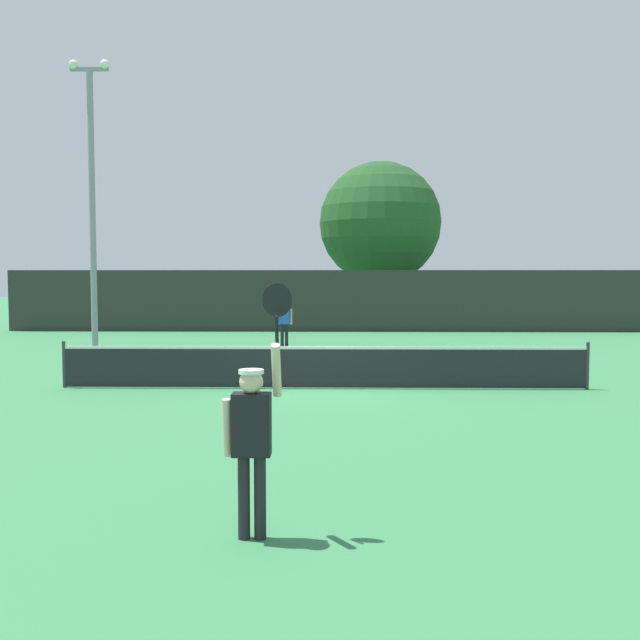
{
  "coord_description": "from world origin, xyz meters",
  "views": [
    {
      "loc": [
        0.24,
        -16.29,
        2.64
      ],
      "look_at": [
        -0.17,
        4.14,
        1.29
      ],
      "focal_mm": 40.47,
      "sensor_mm": 36.0,
      "label": 1
    }
  ],
  "objects_px": {
    "player_receiving": "(284,319)",
    "parked_car_mid": "(461,308)",
    "parked_car_near": "(194,306)",
    "player_serving": "(253,427)",
    "light_pole": "(92,193)",
    "tennis_ball": "(310,383)",
    "large_tree": "(380,223)",
    "parked_car_far": "(521,306)"
  },
  "relations": [
    {
      "from": "tennis_ball",
      "to": "parked_car_far",
      "type": "relative_size",
      "value": 0.02
    },
    {
      "from": "player_serving",
      "to": "large_tree",
      "type": "relative_size",
      "value": 0.31
    },
    {
      "from": "player_serving",
      "to": "tennis_ball",
      "type": "xyz_separation_m",
      "value": [
        0.22,
        9.82,
        -1.09
      ]
    },
    {
      "from": "large_tree",
      "to": "parked_car_far",
      "type": "xyz_separation_m",
      "value": [
        7.94,
        2.41,
        -4.41
      ]
    },
    {
      "from": "player_receiving",
      "to": "parked_car_near",
      "type": "relative_size",
      "value": 0.38
    },
    {
      "from": "player_receiving",
      "to": "parked_car_far",
      "type": "xyz_separation_m",
      "value": [
        12.08,
        14.22,
        -0.21
      ]
    },
    {
      "from": "player_serving",
      "to": "tennis_ball",
      "type": "bearing_deg",
      "value": 88.74
    },
    {
      "from": "player_receiving",
      "to": "light_pole",
      "type": "xyz_separation_m",
      "value": [
        -5.19,
        -4.83,
        3.92
      ]
    },
    {
      "from": "large_tree",
      "to": "parked_car_near",
      "type": "height_order",
      "value": "large_tree"
    },
    {
      "from": "parked_car_near",
      "to": "parked_car_mid",
      "type": "bearing_deg",
      "value": -9.61
    },
    {
      "from": "parked_car_mid",
      "to": "tennis_ball",
      "type": "bearing_deg",
      "value": -110.12
    },
    {
      "from": "light_pole",
      "to": "parked_car_far",
      "type": "relative_size",
      "value": 1.99
    },
    {
      "from": "player_receiving",
      "to": "parked_car_mid",
      "type": "bearing_deg",
      "value": -124.98
    },
    {
      "from": "tennis_ball",
      "to": "parked_car_mid",
      "type": "bearing_deg",
      "value": 70.94
    },
    {
      "from": "large_tree",
      "to": "parked_car_far",
      "type": "bearing_deg",
      "value": 16.9
    },
    {
      "from": "light_pole",
      "to": "parked_car_mid",
      "type": "relative_size",
      "value": 2.05
    },
    {
      "from": "player_serving",
      "to": "large_tree",
      "type": "height_order",
      "value": "large_tree"
    },
    {
      "from": "player_receiving",
      "to": "large_tree",
      "type": "distance_m",
      "value": 13.2
    },
    {
      "from": "parked_car_near",
      "to": "parked_car_mid",
      "type": "height_order",
      "value": "same"
    },
    {
      "from": "player_serving",
      "to": "parked_car_near",
      "type": "height_order",
      "value": "player_serving"
    },
    {
      "from": "tennis_ball",
      "to": "light_pole",
      "type": "bearing_deg",
      "value": 148.27
    },
    {
      "from": "player_serving",
      "to": "light_pole",
      "type": "relative_size",
      "value": 0.29
    },
    {
      "from": "parked_car_far",
      "to": "player_serving",
      "type": "bearing_deg",
      "value": -103.51
    },
    {
      "from": "parked_car_mid",
      "to": "parked_car_far",
      "type": "xyz_separation_m",
      "value": [
        3.71,
        2.25,
        0.0
      ]
    },
    {
      "from": "player_serving",
      "to": "player_receiving",
      "type": "xyz_separation_m",
      "value": [
        -0.99,
        18.61,
        -0.14
      ]
    },
    {
      "from": "parked_car_far",
      "to": "player_receiving",
      "type": "bearing_deg",
      "value": -125.19
    },
    {
      "from": "large_tree",
      "to": "light_pole",
      "type": "bearing_deg",
      "value": -119.3
    },
    {
      "from": "player_serving",
      "to": "player_receiving",
      "type": "bearing_deg",
      "value": 93.04
    },
    {
      "from": "large_tree",
      "to": "parked_car_mid",
      "type": "relative_size",
      "value": 1.97
    },
    {
      "from": "player_serving",
      "to": "light_pole",
      "type": "height_order",
      "value": "light_pole"
    },
    {
      "from": "player_receiving",
      "to": "tennis_ball",
      "type": "xyz_separation_m",
      "value": [
        1.21,
        -8.79,
        -0.95
      ]
    },
    {
      "from": "player_serving",
      "to": "parked_car_near",
      "type": "xyz_separation_m",
      "value": [
        -6.99,
        32.74,
        -0.35
      ]
    },
    {
      "from": "large_tree",
      "to": "parked_car_near",
      "type": "relative_size",
      "value": 1.97
    },
    {
      "from": "tennis_ball",
      "to": "parked_car_mid",
      "type": "height_order",
      "value": "parked_car_mid"
    },
    {
      "from": "large_tree",
      "to": "tennis_ball",
      "type": "bearing_deg",
      "value": -98.12
    },
    {
      "from": "large_tree",
      "to": "parked_car_mid",
      "type": "distance_m",
      "value": 6.11
    },
    {
      "from": "parked_car_mid",
      "to": "parked_car_far",
      "type": "relative_size",
      "value": 0.97
    },
    {
      "from": "tennis_ball",
      "to": "parked_car_near",
      "type": "relative_size",
      "value": 0.02
    },
    {
      "from": "player_receiving",
      "to": "parked_car_far",
      "type": "bearing_deg",
      "value": -130.36
    },
    {
      "from": "player_receiving",
      "to": "player_serving",
      "type": "bearing_deg",
      "value": 93.04
    },
    {
      "from": "tennis_ball",
      "to": "large_tree",
      "type": "relative_size",
      "value": 0.01
    },
    {
      "from": "tennis_ball",
      "to": "parked_car_near",
      "type": "height_order",
      "value": "parked_car_near"
    }
  ]
}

